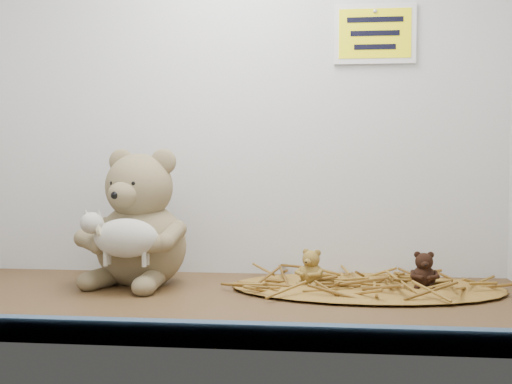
# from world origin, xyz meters

# --- Properties ---
(alcove_shell) EXTENTS (1.20, 0.60, 0.90)m
(alcove_shell) POSITION_xyz_m (0.00, 0.09, 0.45)
(alcove_shell) COLOR #432817
(alcove_shell) RESTS_ON ground
(front_rail) EXTENTS (1.19, 0.02, 0.04)m
(front_rail) POSITION_xyz_m (0.00, -0.29, 0.02)
(front_rail) COLOR #3D5374
(front_rail) RESTS_ON shelf_floor
(straw_bed) EXTENTS (0.56, 0.33, 0.01)m
(straw_bed) POSITION_xyz_m (0.28, 0.14, 0.01)
(straw_bed) COLOR brown
(straw_bed) RESTS_ON shelf_floor
(main_teddy) EXTENTS (0.29, 0.30, 0.29)m
(main_teddy) POSITION_xyz_m (-0.20, 0.15, 0.15)
(main_teddy) COLOR olive
(main_teddy) RESTS_ON shelf_floor
(toy_lamb) EXTENTS (0.17, 0.10, 0.11)m
(toy_lamb) POSITION_xyz_m (-0.20, 0.05, 0.11)
(toy_lamb) COLOR beige
(toy_lamb) RESTS_ON main_teddy
(mini_teddy_tan) EXTENTS (0.08, 0.08, 0.07)m
(mini_teddy_tan) POSITION_xyz_m (0.16, 0.14, 0.05)
(mini_teddy_tan) COLOR olive
(mini_teddy_tan) RESTS_ON straw_bed
(mini_teddy_brown) EXTENTS (0.06, 0.06, 0.07)m
(mini_teddy_brown) POSITION_xyz_m (0.39, 0.14, 0.05)
(mini_teddy_brown) COLOR black
(mini_teddy_brown) RESTS_ON straw_bed
(wall_sign) EXTENTS (0.16, 0.01, 0.11)m
(wall_sign) POSITION_xyz_m (0.30, 0.29, 0.55)
(wall_sign) COLOR yellow
(wall_sign) RESTS_ON back_wall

